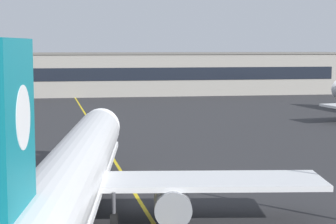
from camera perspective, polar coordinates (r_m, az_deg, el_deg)
The scene contains 4 objects.
taxiway_centreline at distance 56.85m, azimuth -4.74°, elevation -5.21°, with size 0.30×180.00×0.01m, color yellow.
airliner_foreground at distance 38.44m, azimuth -8.92°, elevation -5.76°, with size 32.35×41.47×11.65m.
safety_cone_by_nose_gear at distance 55.17m, azimuth -7.34°, elevation -5.33°, with size 0.44×0.44×0.55m.
terminal_building at distance 137.06m, azimuth -8.08°, elevation 3.58°, with size 118.54×12.40×9.68m.
Camera 1 is at (-4.03, -25.55, 11.41)m, focal length 64.23 mm.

